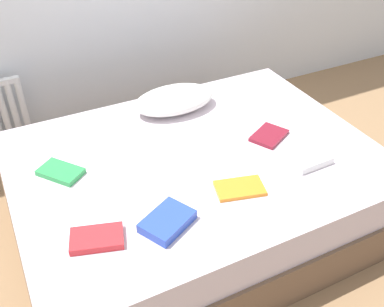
% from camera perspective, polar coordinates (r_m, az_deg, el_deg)
% --- Properties ---
extents(ground_plane, '(8.00, 8.00, 0.00)m').
position_cam_1_polar(ground_plane, '(2.74, 0.47, -8.66)').
color(ground_plane, '#93704C').
extents(bed, '(2.00, 1.50, 0.50)m').
position_cam_1_polar(bed, '(2.57, 0.50, -4.78)').
color(bed, brown).
rests_on(bed, ground).
extents(pillow, '(0.52, 0.31, 0.14)m').
position_cam_1_polar(pillow, '(2.79, -2.31, 7.01)').
color(pillow, white).
rests_on(pillow, bed).
extents(textbook_green, '(0.24, 0.26, 0.03)m').
position_cam_1_polar(textbook_green, '(2.37, -16.68, -2.30)').
color(textbook_green, green).
rests_on(textbook_green, bed).
extents(textbook_maroon, '(0.26, 0.24, 0.02)m').
position_cam_1_polar(textbook_maroon, '(2.59, 9.96, 2.31)').
color(textbook_maroon, maroon).
rests_on(textbook_maroon, bed).
extents(textbook_blue, '(0.28, 0.25, 0.05)m').
position_cam_1_polar(textbook_blue, '(2.00, -3.21, -8.78)').
color(textbook_blue, '#2847B7').
rests_on(textbook_blue, bed).
extents(textbook_orange, '(0.27, 0.20, 0.02)m').
position_cam_1_polar(textbook_orange, '(2.19, 6.19, -4.50)').
color(textbook_orange, orange).
rests_on(textbook_orange, bed).
extents(textbook_white, '(0.22, 0.16, 0.04)m').
position_cam_1_polar(textbook_white, '(2.43, 14.92, -0.67)').
color(textbook_white, white).
rests_on(textbook_white, bed).
extents(textbook_red, '(0.26, 0.20, 0.03)m').
position_cam_1_polar(textbook_red, '(1.98, -12.24, -10.71)').
color(textbook_red, red).
rests_on(textbook_red, bed).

